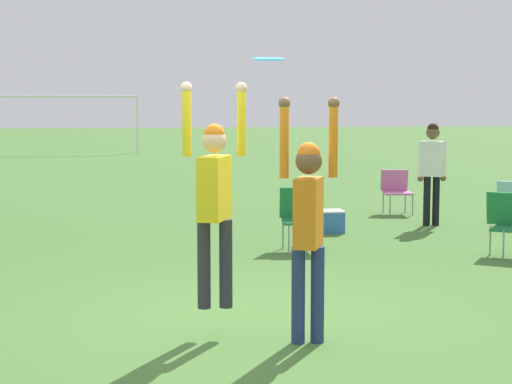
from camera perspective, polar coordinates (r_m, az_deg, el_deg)
ground_plane at (r=8.24m, az=-1.05°, el=-8.89°), size 120.00×120.00×0.00m
person_jumping at (r=7.65m, az=-2.78°, el=0.12°), size 0.59×0.48×2.04m
person_defending at (r=7.46m, az=3.51°, el=-1.46°), size 0.54×0.43×2.17m
frisbee at (r=7.41m, az=0.84°, el=8.88°), size 0.28×0.28×0.05m
camping_chair_0 at (r=12.25m, az=16.51°, el=-1.83°), size 0.71×0.78×0.87m
camping_chair_2 at (r=12.25m, az=3.00°, el=-1.47°), size 0.60×0.64×0.89m
camping_chair_3 at (r=16.40m, az=9.34°, el=0.26°), size 0.58×0.62×0.83m
person_spectator_far at (r=14.86m, az=11.67°, el=1.81°), size 0.51×0.36×1.75m
cooler_box at (r=13.95m, az=5.02°, el=-1.95°), size 0.39×0.40×0.36m
soccer_goal at (r=35.48m, az=-13.61°, el=5.48°), size 7.10×0.10×2.35m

